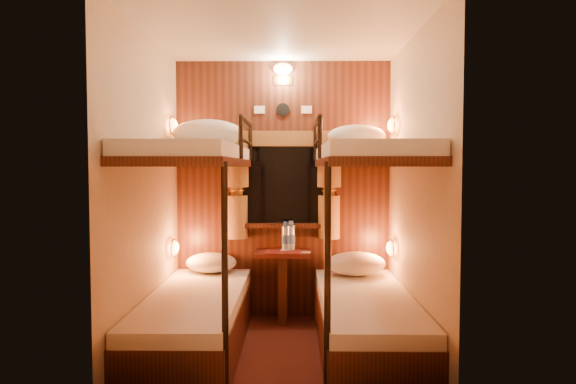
{
  "coord_description": "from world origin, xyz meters",
  "views": [
    {
      "loc": [
        0.11,
        -3.79,
        1.42
      ],
      "look_at": [
        0.06,
        0.15,
        1.22
      ],
      "focal_mm": 32.0,
      "sensor_mm": 36.0,
      "label": 1
    }
  ],
  "objects_px": {
    "bunk_right": "(366,280)",
    "bottle_right": "(291,238)",
    "table": "(283,276)",
    "bunk_left": "(195,280)",
    "bottle_left": "(286,238)"
  },
  "relations": [
    {
      "from": "table",
      "to": "bunk_right",
      "type": "bearing_deg",
      "value": -50.33
    },
    {
      "from": "bunk_left",
      "to": "table",
      "type": "xyz_separation_m",
      "value": [
        0.65,
        0.78,
        -0.14
      ]
    },
    {
      "from": "table",
      "to": "bottle_left",
      "type": "xyz_separation_m",
      "value": [
        0.03,
        0.06,
        0.35
      ]
    },
    {
      "from": "bunk_left",
      "to": "bottle_right",
      "type": "distance_m",
      "value": 1.12
    },
    {
      "from": "bunk_left",
      "to": "bottle_left",
      "type": "xyz_separation_m",
      "value": [
        0.67,
        0.84,
        0.2
      ]
    },
    {
      "from": "table",
      "to": "bottle_right",
      "type": "relative_size",
      "value": 2.43
    },
    {
      "from": "bunk_right",
      "to": "bottle_right",
      "type": "bearing_deg",
      "value": 124.71
    },
    {
      "from": "bunk_left",
      "to": "bottle_left",
      "type": "distance_m",
      "value": 1.09
    },
    {
      "from": "bunk_right",
      "to": "table",
      "type": "bearing_deg",
      "value": 129.67
    },
    {
      "from": "bunk_right",
      "to": "bottle_left",
      "type": "relative_size",
      "value": 7.26
    },
    {
      "from": "bunk_left",
      "to": "bottle_right",
      "type": "relative_size",
      "value": 7.04
    },
    {
      "from": "table",
      "to": "bottle_left",
      "type": "bearing_deg",
      "value": 65.14
    },
    {
      "from": "bottle_right",
      "to": "table",
      "type": "bearing_deg",
      "value": -148.69
    },
    {
      "from": "bunk_right",
      "to": "bottle_right",
      "type": "height_order",
      "value": "bunk_right"
    },
    {
      "from": "table",
      "to": "bottle_left",
      "type": "height_order",
      "value": "bottle_left"
    }
  ]
}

